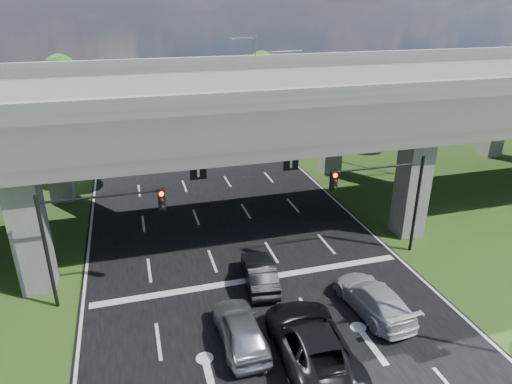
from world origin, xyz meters
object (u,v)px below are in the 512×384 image
streetlight_far (298,93)px  signal_right (386,191)px  car_trailing (312,343)px  car_silver (240,329)px  car_dark (260,273)px  car_white (374,299)px  streetlight_beyond (252,70)px  signal_left (92,226)px

streetlight_far → signal_right: bearing=-96.5°
signal_right → car_trailing: (-7.12, -6.82, -3.30)m
car_silver → car_dark: bearing=-117.2°
streetlight_far → car_trailing: 28.90m
car_trailing → streetlight_far: bearing=-106.9°
streetlight_far → car_white: bearing=-102.1°
signal_right → car_white: size_ratio=1.20×
streetlight_beyond → car_trailing: 44.18m
car_dark → car_trailing: (0.52, -5.88, 0.16)m
car_dark → car_white: size_ratio=0.85×
car_silver → car_white: car_silver is taller
signal_left → streetlight_far: bearing=48.2°
car_silver → signal_left: bearing=-40.9°
streetlight_beyond → car_trailing: size_ratio=1.61×
streetlight_beyond → car_white: streetlight_beyond is taller
signal_left → car_white: size_ratio=1.20×
streetlight_beyond → car_white: bearing=-97.4°
signal_left → streetlight_beyond: size_ratio=0.60×
streetlight_far → car_dark: size_ratio=2.34×
car_white → streetlight_far: bearing=-106.7°
streetlight_far → car_trailing: size_ratio=1.61×
car_silver → streetlight_beyond: bearing=-106.6°
streetlight_beyond → car_trailing: (-9.39, -42.88, -4.96)m
car_dark → car_silver: bearing=69.8°
signal_left → car_dark: size_ratio=1.41×
signal_left → car_white: (12.65, -4.64, -3.43)m
streetlight_far → car_dark: 23.78m
signal_right → car_silver: size_ratio=1.32×
signal_right → streetlight_beyond: 36.17m
car_dark → car_trailing: bearing=101.8°
signal_left → car_trailing: size_ratio=0.97×
streetlight_far → car_silver: 28.30m
streetlight_beyond → car_dark: (-9.91, -37.00, -5.11)m
streetlight_beyond → signal_right: bearing=-93.6°
signal_left → streetlight_far: (17.92, 20.06, 1.66)m
car_trailing → streetlight_beyond: bearing=-100.0°
signal_left → streetlight_beyond: bearing=63.6°
streetlight_beyond → car_trailing: streetlight_beyond is taller
signal_right → car_dark: (-7.64, -0.94, -3.45)m
car_trailing → car_silver: bearing=-31.6°
car_silver → car_dark: car_silver is taller
streetlight_far → car_silver: (-12.01, -25.12, -5.04)m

